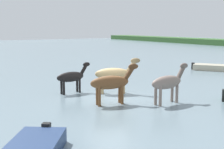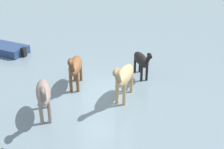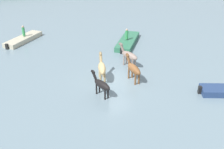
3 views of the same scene
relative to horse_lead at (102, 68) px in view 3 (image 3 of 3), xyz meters
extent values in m
plane|color=slate|center=(0.87, -0.67, -1.13)|extent=(159.88, 159.88, 0.00)
ellipsoid|color=tan|center=(-0.04, -0.09, 0.01)|extent=(1.46, 2.12, 0.70)
cylinder|color=tan|center=(0.08, 0.54, -0.56)|extent=(0.15, 0.15, 1.14)
cylinder|color=tan|center=(0.38, 0.40, -0.56)|extent=(0.15, 0.15, 1.14)
cylinder|color=tan|center=(-0.47, -0.57, -0.56)|extent=(0.15, 0.15, 1.14)
cylinder|color=tan|center=(-0.17, -0.72, -0.56)|extent=(0.15, 0.15, 1.14)
cylinder|color=olive|center=(0.44, 0.90, 0.46)|extent=(0.49, 0.67, 0.76)
ellipsoid|color=olive|center=(0.54, 1.09, 0.77)|extent=(0.46, 0.61, 0.30)
ellipsoid|color=gray|center=(3.50, 0.90, -0.03)|extent=(0.78, 2.04, 0.67)
cylinder|color=gray|center=(3.28, 1.48, -0.58)|extent=(0.15, 0.15, 1.10)
cylinder|color=gray|center=(3.60, 1.51, -0.58)|extent=(0.15, 0.15, 1.10)
cylinder|color=gray|center=(3.40, 0.29, -0.58)|extent=(0.15, 0.15, 1.10)
cylinder|color=gray|center=(3.72, 0.32, -0.58)|extent=(0.15, 0.15, 1.10)
cylinder|color=#63544C|center=(3.40, 1.95, 0.40)|extent=(0.29, 0.63, 0.73)
ellipsoid|color=#63544C|center=(3.38, 2.16, 0.70)|extent=(0.28, 0.56, 0.29)
ellipsoid|color=brown|center=(2.13, -1.59, -0.02)|extent=(0.93, 2.08, 0.68)
cylinder|color=brown|center=(2.07, -0.97, -0.58)|extent=(0.15, 0.15, 1.11)
cylinder|color=brown|center=(2.39, -1.03, -0.58)|extent=(0.15, 0.15, 1.11)
cylinder|color=brown|center=(1.87, -2.16, -0.58)|extent=(0.15, 0.15, 1.11)
cylinder|color=brown|center=(2.19, -2.21, -0.58)|extent=(0.15, 0.15, 1.11)
cylinder|color=#50311A|center=(2.31, -0.54, 0.42)|extent=(0.33, 0.65, 0.74)
ellipsoid|color=#50311A|center=(2.35, -0.33, 0.72)|extent=(0.32, 0.58, 0.30)
ellipsoid|color=black|center=(-1.30, -2.20, -0.16)|extent=(0.72, 1.80, 0.59)
cylinder|color=black|center=(-1.50, -1.69, -0.65)|extent=(0.13, 0.13, 0.97)
cylinder|color=black|center=(-1.22, -1.66, -0.65)|extent=(0.13, 0.13, 0.97)
cylinder|color=black|center=(-1.38, -2.74, -0.65)|extent=(0.13, 0.13, 0.97)
cylinder|color=black|center=(-1.10, -2.71, -0.65)|extent=(0.13, 0.13, 0.97)
cylinder|color=black|center=(-1.41, -1.28, 0.22)|extent=(0.26, 0.56, 0.65)
ellipsoid|color=black|center=(-1.43, -1.09, 0.48)|extent=(0.26, 0.50, 0.26)
cube|color=#2D6B4C|center=(6.95, 5.92, -0.94)|extent=(5.53, 5.25, 0.68)
cube|color=black|center=(4.67, 3.84, -0.87)|extent=(0.37, 0.37, 0.73)
cube|color=#B7AD93|center=(-2.79, 13.13, -0.95)|extent=(5.15, 4.22, 0.66)
cube|color=black|center=(-5.03, 11.57, -0.88)|extent=(0.36, 0.37, 0.71)
cube|color=black|center=(5.21, -5.94, -0.88)|extent=(0.36, 0.37, 0.70)
cylinder|color=#338C4C|center=(6.70, 5.79, -0.03)|extent=(0.32, 0.32, 0.95)
sphere|color=tan|center=(6.70, 5.79, 0.57)|extent=(0.24, 0.24, 0.24)
cylinder|color=#338C4C|center=(-2.62, 13.30, -0.05)|extent=(0.32, 0.32, 0.95)
sphere|color=tan|center=(-2.62, 13.30, 0.54)|extent=(0.24, 0.24, 0.24)
camera|label=1|loc=(14.93, -9.23, 2.69)|focal=49.14mm
camera|label=2|loc=(2.22, 11.79, 5.84)|focal=47.76mm
camera|label=3|loc=(-9.92, -16.90, 9.46)|focal=42.18mm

